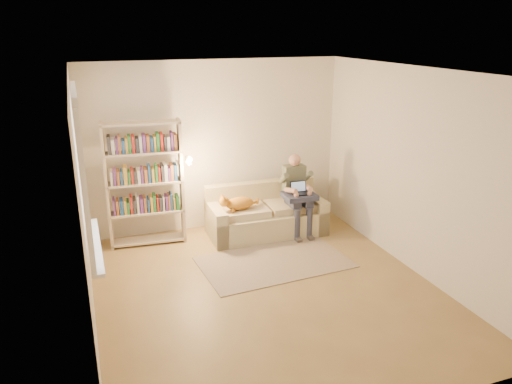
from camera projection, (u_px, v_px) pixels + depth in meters
name	position (u px, v px, depth m)	size (l,w,h in m)	color
floor	(267.00, 290.00, 6.07)	(4.50, 4.50, 0.00)	olive
ceiling	(269.00, 71.00, 5.25)	(4.00, 4.50, 0.02)	white
wall_left	(83.00, 209.00, 5.02)	(0.02, 4.50, 2.60)	silver
wall_right	(415.00, 172.00, 6.31)	(0.02, 4.50, 2.60)	silver
wall_back	(215.00, 146.00, 7.67)	(4.00, 0.02, 2.60)	silver
wall_front	(378.00, 278.00, 3.65)	(4.00, 0.02, 2.60)	silver
window	(87.00, 196.00, 5.19)	(0.12, 1.52, 1.69)	white
sofa	(266.00, 216.00, 7.69)	(1.78, 0.84, 0.75)	#C8BD8E
person	(297.00, 190.00, 7.56)	(0.34, 0.54, 1.23)	#676F59
cat	(241.00, 203.00, 7.36)	(0.65, 0.23, 0.24)	gold
blanket	(294.00, 196.00, 7.46)	(0.48, 0.39, 0.07)	#2A304A
laptop	(294.00, 191.00, 7.45)	(0.25, 0.21, 0.22)	black
bookshelf	(145.00, 178.00, 7.08)	(1.21, 0.42, 1.82)	beige
rug	(274.00, 262.00, 6.78)	(1.97, 1.16, 0.01)	gray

